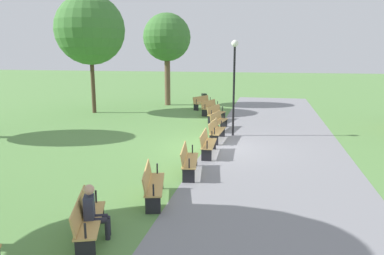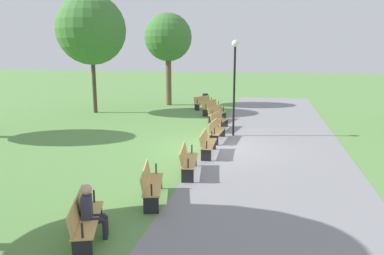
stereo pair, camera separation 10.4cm
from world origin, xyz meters
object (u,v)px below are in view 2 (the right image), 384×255
(bench_8, at_px, (85,218))
(trash_bin, at_px, (205,100))
(bench_0, at_px, (203,102))
(tree_1, at_px, (168,38))
(bench_3, at_px, (219,121))
(person_seated, at_px, (92,210))
(bench_4, at_px, (216,130))
(bench_7, at_px, (151,183))
(lamp_post, at_px, (235,71))
(bench_6, at_px, (187,160))
(bench_1, at_px, (211,107))
(bench_5, at_px, (207,143))
(bench_2, at_px, (216,113))
(tree_2, at_px, (91,30))

(bench_8, relative_size, trash_bin, 2.11)
(bench_0, bearing_deg, tree_1, -91.16)
(bench_3, relative_size, trash_bin, 2.10)
(bench_0, xyz_separation_m, trash_bin, (-1.79, -0.20, -0.04))
(person_seated, bearing_deg, bench_3, 155.24)
(bench_4, height_order, bench_7, same)
(bench_4, xyz_separation_m, tree_1, (-10.59, -5.20, 4.46))
(bench_0, xyz_separation_m, lamp_post, (7.97, 2.92, 2.57))
(bench_4, height_order, bench_6, same)
(bench_6, bearing_deg, bench_8, -22.47)
(bench_6, bearing_deg, trash_bin, 179.71)
(bench_1, xyz_separation_m, tree_1, (-3.65, -3.82, 4.46))
(bench_0, xyz_separation_m, bench_5, (11.51, 2.28, 0.00))
(lamp_post, bearing_deg, bench_8, -10.87)
(bench_1, bearing_deg, lamp_post, 38.96)
(bench_2, distance_m, bench_7, 11.73)
(bench_1, relative_size, bench_5, 1.02)
(bench_7, height_order, person_seated, person_seated)
(bench_0, xyz_separation_m, tree_2, (3.05, -6.66, 4.80))
(bench_5, distance_m, bench_7, 4.73)
(bench_2, relative_size, person_seated, 1.54)
(bench_5, distance_m, bench_8, 7.08)
(bench_3, height_order, trash_bin, bench_3)
(bench_0, xyz_separation_m, person_seated, (18.38, 1.03, 0.16))
(bench_3, height_order, bench_4, same)
(bench_1, xyz_separation_m, person_seated, (16.19, 0.12, 0.16))
(bench_1, bearing_deg, person_seated, 20.17)
(bench_0, xyz_separation_m, bench_8, (18.46, 0.90, 0.00))
(bench_8, distance_m, lamp_post, 10.99)
(bench_6, distance_m, tree_2, 14.69)
(bench_6, bearing_deg, tree_2, -149.61)
(trash_bin, bearing_deg, bench_2, 15.96)
(bench_3, height_order, lamp_post, lamp_post)
(bench_1, relative_size, tree_2, 0.25)
(bench_1, relative_size, bench_2, 1.00)
(bench_6, bearing_deg, bench_4, 168.74)
(bench_5, distance_m, tree_1, 14.66)
(bench_1, xyz_separation_m, bench_8, (16.27, 0.00, 0.00))
(bench_7, xyz_separation_m, trash_bin, (-17.98, -1.79, -0.04))
(person_seated, xyz_separation_m, lamp_post, (-10.42, 1.89, 2.41))
(bench_8, xyz_separation_m, tree_1, (-19.91, -3.82, 4.46))
(bench_4, bearing_deg, bench_8, -5.59)
(bench_7, xyz_separation_m, tree_1, (-17.65, -4.51, 4.46))
(bench_5, bearing_deg, bench_8, -14.03)
(person_seated, relative_size, trash_bin, 1.37)
(bench_6, height_order, tree_2, tree_2)
(bench_2, bearing_deg, trash_bin, -149.95)
(bench_3, bearing_deg, trash_bin, -156.86)
(bench_4, distance_m, tree_1, 12.61)
(tree_1, bearing_deg, tree_2, -39.68)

